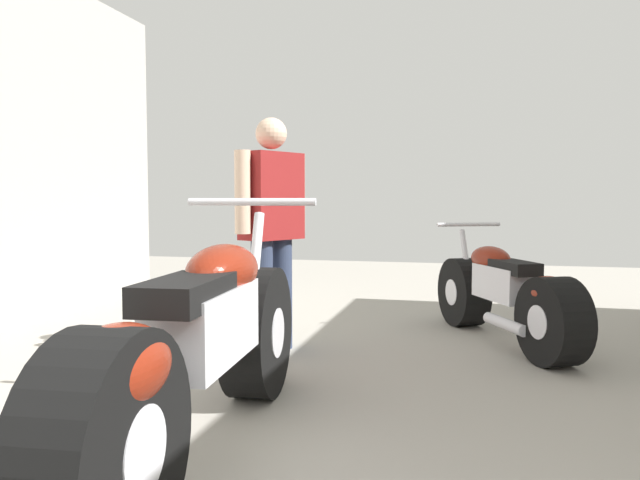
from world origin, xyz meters
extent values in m
plane|color=#9E998E|center=(0.00, 3.01, 0.00)|extent=(14.47, 14.47, 0.00)
cylinder|color=black|center=(-0.42, 3.01, 0.35)|extent=(0.27, 0.70, 0.69)
cylinder|color=silver|center=(-0.42, 3.01, 0.35)|extent=(0.25, 0.28, 0.26)
cylinder|color=black|center=(-0.31, 1.45, 0.35)|extent=(0.27, 0.70, 0.69)
cylinder|color=silver|center=(-0.31, 1.45, 0.35)|extent=(0.25, 0.28, 0.26)
cube|color=silver|center=(-0.37, 2.23, 0.54)|extent=(0.31, 0.71, 0.30)
ellipsoid|color=maroon|center=(-0.38, 2.47, 0.73)|extent=(0.32, 0.58, 0.24)
cube|color=black|center=(-0.36, 2.04, 0.70)|extent=(0.27, 0.53, 0.11)
ellipsoid|color=maroon|center=(-0.32, 1.51, 0.56)|extent=(0.31, 0.49, 0.26)
cylinder|color=silver|center=(-0.42, 2.97, 0.67)|extent=(0.07, 0.28, 0.63)
cylinder|color=silver|center=(-0.42, 2.93, 1.04)|extent=(0.67, 0.08, 0.04)
cylinder|color=silver|center=(-0.50, 1.90, 0.24)|extent=(0.14, 0.60, 0.10)
cylinder|color=black|center=(0.63, 5.17, 0.28)|extent=(0.45, 0.60, 0.56)
cylinder|color=silver|center=(0.63, 5.17, 0.28)|extent=(0.30, 0.30, 0.21)
cylinder|color=black|center=(1.19, 4.02, 0.28)|extent=(0.45, 0.60, 0.56)
cylinder|color=silver|center=(1.19, 4.02, 0.28)|extent=(0.30, 0.30, 0.21)
cube|color=silver|center=(0.91, 4.60, 0.44)|extent=(0.44, 0.60, 0.25)
ellipsoid|color=maroon|center=(0.82, 4.77, 0.60)|extent=(0.41, 0.51, 0.19)
cube|color=black|center=(0.98, 4.46, 0.57)|extent=(0.36, 0.46, 0.09)
ellipsoid|color=maroon|center=(1.17, 4.06, 0.46)|extent=(0.38, 0.45, 0.21)
cylinder|color=silver|center=(0.64, 5.14, 0.55)|extent=(0.14, 0.22, 0.51)
cylinder|color=silver|center=(0.66, 5.11, 0.85)|extent=(0.50, 0.27, 0.03)
cylinder|color=silver|center=(0.91, 4.31, 0.20)|extent=(0.28, 0.47, 0.08)
cylinder|color=#2D3851|center=(-0.61, 4.07, 0.39)|extent=(0.20, 0.20, 0.77)
cylinder|color=#2D3851|center=(-0.70, 3.90, 0.39)|extent=(0.20, 0.20, 0.77)
cube|color=maroon|center=(-0.65, 3.98, 1.07)|extent=(0.40, 0.49, 0.59)
cylinder|color=beige|center=(-0.54, 4.22, 1.10)|extent=(0.14, 0.14, 0.54)
cylinder|color=beige|center=(-0.77, 3.74, 1.10)|extent=(0.14, 0.14, 0.54)
sphere|color=beige|center=(-0.65, 3.98, 1.50)|extent=(0.21, 0.21, 0.21)
camera|label=1|loc=(0.67, -0.06, 1.05)|focal=34.70mm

